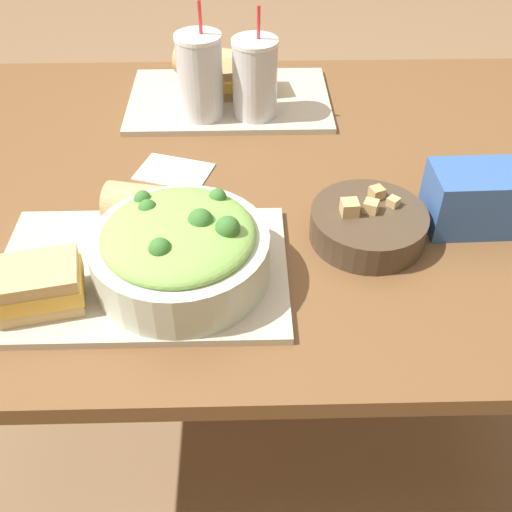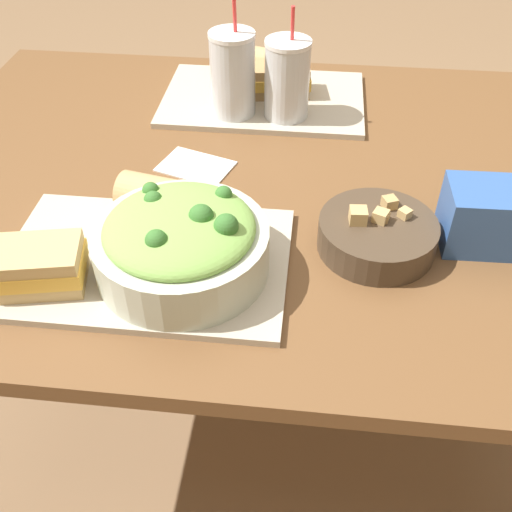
# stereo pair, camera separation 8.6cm
# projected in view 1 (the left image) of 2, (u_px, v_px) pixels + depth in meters

# --- Properties ---
(ground_plane) EXTENTS (12.00, 12.00, 0.00)m
(ground_plane) POSITION_uv_depth(u_px,v_px,m) (252.00, 405.00, 1.57)
(ground_plane) COLOR #846647
(dining_table) EXTENTS (1.36, 0.99, 0.72)m
(dining_table) POSITION_uv_depth(u_px,v_px,m) (251.00, 213.00, 1.15)
(dining_table) COLOR brown
(dining_table) RESTS_ON ground_plane
(tray_near) EXTENTS (0.43, 0.28, 0.01)m
(tray_near) POSITION_uv_depth(u_px,v_px,m) (143.00, 271.00, 0.89)
(tray_near) COLOR #BCB29E
(tray_near) RESTS_ON dining_table
(tray_far) EXTENTS (0.43, 0.28, 0.01)m
(tray_far) POSITION_uv_depth(u_px,v_px,m) (229.00, 100.00, 1.30)
(tray_far) COLOR #BCB29E
(tray_far) RESTS_ON dining_table
(salad_bowl) EXTENTS (0.25, 0.25, 0.11)m
(salad_bowl) POSITION_uv_depth(u_px,v_px,m) (180.00, 249.00, 0.84)
(salad_bowl) COLOR beige
(salad_bowl) RESTS_ON tray_near
(soup_bowl) EXTENTS (0.18, 0.18, 0.07)m
(soup_bowl) POSITION_uv_depth(u_px,v_px,m) (368.00, 224.00, 0.94)
(soup_bowl) COLOR #473828
(soup_bowl) RESTS_ON dining_table
(sandwich_near) EXTENTS (0.14, 0.11, 0.06)m
(sandwich_near) POSITION_uv_depth(u_px,v_px,m) (36.00, 286.00, 0.81)
(sandwich_near) COLOR tan
(sandwich_near) RESTS_ON tray_near
(baguette_near) EXTENTS (0.18, 0.10, 0.07)m
(baguette_near) POSITION_uv_depth(u_px,v_px,m) (161.00, 208.00, 0.94)
(baguette_near) COLOR tan
(baguette_near) RESTS_ON tray_near
(sandwich_far) EXTENTS (0.15, 0.10, 0.06)m
(sandwich_far) POSITION_uv_depth(u_px,v_px,m) (242.00, 79.00, 1.29)
(sandwich_far) COLOR tan
(sandwich_far) RESTS_ON tray_far
(baguette_far) EXTENTS (0.16, 0.11, 0.07)m
(baguette_far) POSITION_uv_depth(u_px,v_px,m) (210.00, 62.00, 1.34)
(baguette_far) COLOR tan
(baguette_far) RESTS_ON tray_far
(drink_cup_dark) EXTENTS (0.09, 0.09, 0.23)m
(drink_cup_dark) POSITION_uv_depth(u_px,v_px,m) (200.00, 79.00, 1.18)
(drink_cup_dark) COLOR silver
(drink_cup_dark) RESTS_ON tray_far
(drink_cup_red) EXTENTS (0.09, 0.09, 0.22)m
(drink_cup_red) POSITION_uv_depth(u_px,v_px,m) (255.00, 81.00, 1.19)
(drink_cup_red) COLOR silver
(drink_cup_red) RESTS_ON tray_far
(chip_bag) EXTENTS (0.16, 0.10, 0.10)m
(chip_bag) POSITION_uv_depth(u_px,v_px,m) (477.00, 198.00, 0.95)
(chip_bag) COLOR #335BA3
(chip_bag) RESTS_ON dining_table
(napkin_folded) EXTENTS (0.15, 0.13, 0.00)m
(napkin_folded) POSITION_uv_depth(u_px,v_px,m) (174.00, 172.00, 1.09)
(napkin_folded) COLOR white
(napkin_folded) RESTS_ON dining_table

